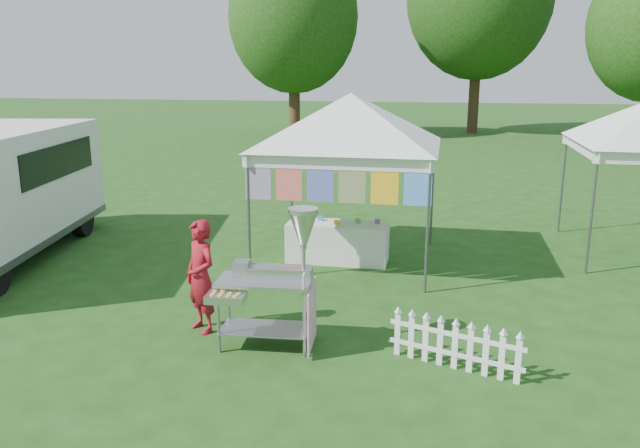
# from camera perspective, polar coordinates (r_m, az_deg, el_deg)

# --- Properties ---
(ground) EXTENTS (120.00, 120.00, 0.00)m
(ground) POSITION_cam_1_polar(r_m,az_deg,el_deg) (8.17, -1.17, -10.56)
(ground) COLOR #1F4012
(ground) RESTS_ON ground
(canopy_main) EXTENTS (4.24, 4.24, 3.45)m
(canopy_main) POSITION_cam_1_polar(r_m,az_deg,el_deg) (10.88, 2.84, 11.83)
(canopy_main) COLOR #59595E
(canopy_main) RESTS_ON ground
(tree_left) EXTENTS (6.40, 6.40, 9.53)m
(tree_left) POSITION_cam_1_polar(r_m,az_deg,el_deg) (32.26, -2.43, 18.33)
(tree_left) COLOR #3B1F15
(tree_left) RESTS_ON ground
(donut_cart) EXTENTS (1.27, 0.97, 1.78)m
(donut_cart) POSITION_cam_1_polar(r_m,az_deg,el_deg) (7.61, -3.77, -3.99)
(donut_cart) COLOR gray
(donut_cart) RESTS_ON ground
(vendor) EXTENTS (0.66, 0.62, 1.51)m
(vendor) POSITION_cam_1_polar(r_m,az_deg,el_deg) (8.33, -10.84, -4.73)
(vendor) COLOR maroon
(vendor) RESTS_ON ground
(picket_fence) EXTENTS (1.54, 0.56, 0.56)m
(picket_fence) POSITION_cam_1_polar(r_m,az_deg,el_deg) (7.50, 12.23, -10.82)
(picket_fence) COLOR white
(picket_fence) RESTS_ON ground
(display_table) EXTENTS (1.80, 0.70, 0.71)m
(display_table) POSITION_cam_1_polar(r_m,az_deg,el_deg) (11.27, 1.63, -1.67)
(display_table) COLOR white
(display_table) RESTS_ON ground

